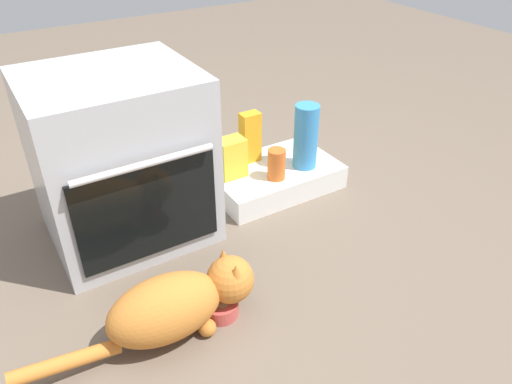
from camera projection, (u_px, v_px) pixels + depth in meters
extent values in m
plane|color=#6B5B4C|center=(192.00, 294.00, 1.75)|extent=(8.00, 8.00, 0.00)
cube|color=#B7BABF|center=(120.00, 159.00, 1.88)|extent=(0.61, 0.53, 0.68)
cube|color=black|center=(149.00, 212.00, 1.73)|extent=(0.52, 0.01, 0.37)
cylinder|color=silver|center=(145.00, 164.00, 1.60)|extent=(0.49, 0.02, 0.02)
cube|color=white|center=(273.00, 177.00, 2.32)|extent=(0.59, 0.38, 0.11)
cylinder|color=#C64C47|center=(221.00, 308.00, 1.66)|extent=(0.12, 0.12, 0.05)
sphere|color=brown|center=(220.00, 304.00, 1.65)|extent=(0.07, 0.07, 0.07)
ellipsoid|color=#C6752D|center=(165.00, 309.00, 1.53)|extent=(0.37, 0.22, 0.21)
sphere|color=#C6752D|center=(230.00, 279.00, 1.61)|extent=(0.16, 0.16, 0.16)
cone|color=#C6752D|center=(223.00, 258.00, 1.61)|extent=(0.06, 0.06, 0.07)
cone|color=#C6752D|center=(236.00, 274.00, 1.55)|extent=(0.06, 0.06, 0.07)
cylinder|color=#C6752D|center=(66.00, 362.00, 1.42)|extent=(0.32, 0.05, 0.09)
sphere|color=#C6752D|center=(192.00, 305.00, 1.66)|extent=(0.06, 0.06, 0.06)
sphere|color=#C6752D|center=(207.00, 328.00, 1.58)|extent=(0.06, 0.06, 0.06)
cube|color=orange|center=(250.00, 137.00, 2.28)|extent=(0.09, 0.06, 0.24)
cylinder|color=#388CD1|center=(306.00, 137.00, 2.21)|extent=(0.11, 0.11, 0.30)
cylinder|color=#D16023|center=(276.00, 164.00, 2.16)|extent=(0.08, 0.08, 0.14)
cube|color=yellow|center=(231.00, 158.00, 2.17)|extent=(0.12, 0.09, 0.18)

